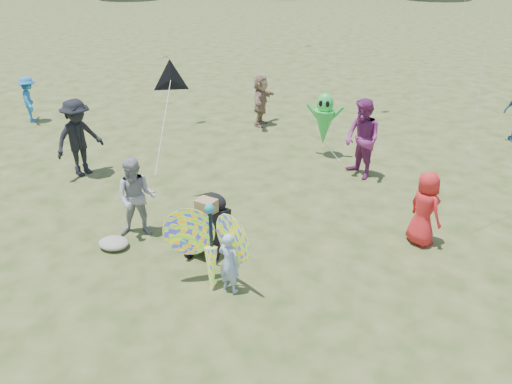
% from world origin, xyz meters
% --- Properties ---
extents(ground, '(160.00, 160.00, 0.00)m').
position_xyz_m(ground, '(0.00, 0.00, 0.00)').
color(ground, '#51592B').
rests_on(ground, ground).
extents(child_girl, '(0.46, 0.37, 1.10)m').
position_xyz_m(child_girl, '(-0.17, -0.05, 0.55)').
color(child_girl, '#98B0D7').
rests_on(child_girl, ground).
extents(adult_man, '(0.95, 0.84, 1.62)m').
position_xyz_m(adult_man, '(-2.50, 1.13, 0.81)').
color(adult_man, '#98979D').
rests_on(adult_man, ground).
extents(grey_bag, '(0.59, 0.48, 0.19)m').
position_xyz_m(grey_bag, '(-2.74, 0.54, 0.09)').
color(grey_bag, gray).
rests_on(grey_bag, ground).
extents(crowd_a, '(0.84, 0.84, 1.47)m').
position_xyz_m(crowd_a, '(2.82, 2.47, 0.74)').
color(crowd_a, red).
rests_on(crowd_a, ground).
extents(crowd_b, '(1.14, 1.43, 1.93)m').
position_xyz_m(crowd_b, '(-5.32, 3.33, 0.97)').
color(crowd_b, black).
rests_on(crowd_b, ground).
extents(crowd_d, '(0.51, 1.51, 1.61)m').
position_xyz_m(crowd_d, '(-2.19, 8.38, 0.81)').
color(crowd_d, '#95745C').
rests_on(crowd_d, ground).
extents(crowd_e, '(1.19, 1.20, 1.96)m').
position_xyz_m(crowd_e, '(1.32, 5.28, 0.98)').
color(crowd_e, '#7F2A6B').
rests_on(crowd_e, ground).
extents(crowd_i, '(1.02, 1.08, 1.47)m').
position_xyz_m(crowd_i, '(-9.44, 6.50, 0.73)').
color(crowd_i, '#2070B2').
rests_on(crowd_i, ground).
extents(jogging_stroller, '(0.65, 1.11, 1.09)m').
position_xyz_m(jogging_stroller, '(-0.96, 1.04, 0.61)').
color(jogging_stroller, black).
rests_on(jogging_stroller, ground).
extents(butterfly_kite, '(1.74, 0.75, 1.71)m').
position_xyz_m(butterfly_kite, '(-0.51, 0.02, 0.75)').
color(butterfly_kite, orange).
rests_on(butterfly_kite, ground).
extents(delta_kite_rig, '(0.89, 2.02, 1.80)m').
position_xyz_m(delta_kite_rig, '(-2.49, 2.91, 2.68)').
color(delta_kite_rig, black).
rests_on(delta_kite_rig, ground).
extents(alien_kite, '(1.12, 0.69, 1.74)m').
position_xyz_m(alien_kite, '(0.18, 6.39, 0.97)').
color(alien_kite, green).
rests_on(alien_kite, ground).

